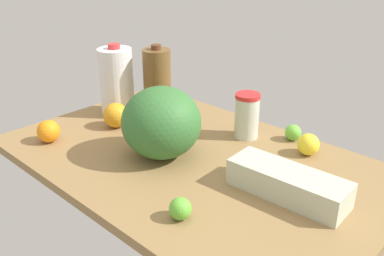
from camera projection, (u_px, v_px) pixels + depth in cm
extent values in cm
cube|color=olive|center=(192.00, 161.00, 134.16)|extent=(120.00, 76.00, 3.00)
ellipsoid|color=#336C30|center=(161.00, 123.00, 130.28)|extent=(24.55, 24.55, 22.29)
cube|color=beige|center=(288.00, 183.00, 112.41)|extent=(32.55, 12.76, 7.45)
cylinder|color=silver|center=(247.00, 118.00, 144.42)|extent=(8.21, 8.21, 14.12)
cylinder|color=red|center=(248.00, 96.00, 141.23)|extent=(8.46, 8.46, 1.40)
cylinder|color=brown|center=(157.00, 83.00, 159.63)|extent=(10.36, 10.36, 25.63)
cylinder|color=#59331E|center=(156.00, 47.00, 153.99)|extent=(3.63, 3.63, 1.80)
cylinder|color=white|center=(117.00, 82.00, 161.64)|extent=(12.75, 12.75, 25.41)
cylinder|color=red|center=(114.00, 46.00, 156.05)|extent=(4.46, 4.46, 1.80)
sphere|color=#67BA38|center=(293.00, 133.00, 143.71)|extent=(5.48, 5.48, 5.48)
sphere|color=#5EB234|center=(180.00, 209.00, 103.52)|extent=(5.63, 5.63, 5.63)
sphere|color=orange|center=(49.00, 131.00, 142.17)|extent=(7.56, 7.56, 7.56)
sphere|color=yellow|center=(308.00, 144.00, 133.91)|extent=(6.93, 6.93, 6.93)
sphere|color=orange|center=(116.00, 115.00, 153.01)|extent=(8.98, 8.98, 8.98)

